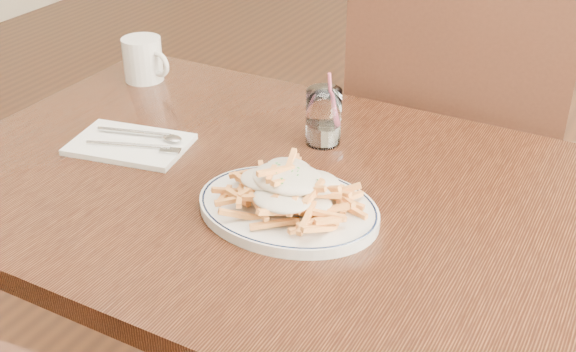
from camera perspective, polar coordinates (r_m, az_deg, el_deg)
The scene contains 8 objects.
table at distance 1.28m, azimuth -1.20°, elevation -3.49°, with size 1.20×0.80×0.75m.
chair_far at distance 1.77m, azimuth 12.99°, elevation 2.46°, with size 0.52×0.52×1.03m.
fries_plate at distance 1.15m, azimuth -0.00°, elevation -2.56°, with size 0.35×0.32×0.02m.
loaded_fries at distance 1.13m, azimuth -0.00°, elevation -0.67°, with size 0.22×0.17×0.07m.
napkin at distance 1.38m, azimuth -12.38°, elevation 2.46°, with size 0.21×0.14×0.01m, color white.
cutlery at distance 1.38m, azimuth -12.28°, elevation 2.88°, with size 0.20×0.13×0.01m.
water_glass at distance 1.35m, azimuth 2.82°, elevation 4.43°, with size 0.07×0.07×0.15m.
coffee_mug at distance 1.66m, azimuth -11.34°, elevation 9.02°, with size 0.12×0.09×0.10m.
Camera 1 is at (0.53, -0.92, 1.38)m, focal length 45.00 mm.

